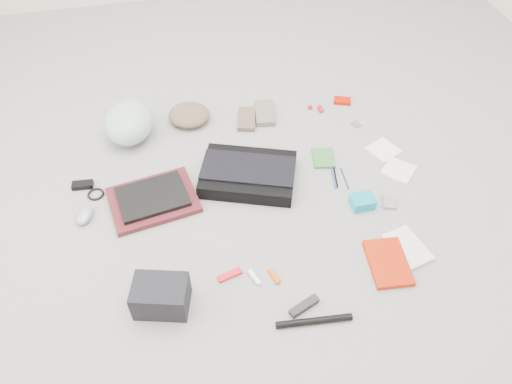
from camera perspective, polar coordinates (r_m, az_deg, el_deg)
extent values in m
plane|color=gray|center=(2.24, 0.00, -0.86)|extent=(4.00, 4.00, 0.00)
cube|color=black|center=(2.30, -0.89, 2.02)|extent=(0.50, 0.43, 0.07)
cube|color=black|center=(2.27, -0.90, 2.75)|extent=(0.47, 0.33, 0.01)
cube|color=#551A20|center=(2.27, -11.66, -0.91)|extent=(0.42, 0.34, 0.03)
cube|color=black|center=(2.25, -11.75, -0.52)|extent=(0.33, 0.26, 0.02)
ellipsoid|color=#A9CAC2|center=(2.57, -14.33, 7.74)|extent=(0.30, 0.34, 0.18)
ellipsoid|color=brown|center=(2.64, -7.64, 8.74)|extent=(0.28, 0.27, 0.07)
cube|color=brown|center=(2.63, -1.07, 8.34)|extent=(0.13, 0.19, 0.03)
cube|color=#6E675C|center=(2.67, 1.01, 9.03)|extent=(0.13, 0.21, 0.03)
cube|color=black|center=(2.42, -19.20, 0.76)|extent=(0.10, 0.05, 0.03)
torus|color=black|center=(2.37, -17.84, -0.23)|extent=(0.08, 0.08, 0.01)
ellipsoid|color=#9592A2|center=(2.28, -19.00, -2.48)|extent=(0.10, 0.13, 0.04)
cube|color=black|center=(1.91, -10.81, -11.60)|extent=(0.23, 0.19, 0.13)
cube|color=red|center=(1.99, -3.03, -9.46)|extent=(0.10, 0.05, 0.02)
cylinder|color=white|center=(1.98, -0.18, -9.71)|extent=(0.05, 0.08, 0.02)
cylinder|color=#D65108|center=(1.99, 2.09, -9.61)|extent=(0.04, 0.07, 0.02)
cube|color=black|center=(1.92, 5.51, -12.86)|extent=(0.13, 0.08, 0.02)
cylinder|color=black|center=(1.90, 6.65, -14.43)|extent=(0.29, 0.05, 0.03)
cube|color=red|center=(2.09, 14.85, -7.82)|extent=(0.17, 0.24, 0.02)
cube|color=silver|center=(2.16, 16.92, -6.11)|extent=(0.17, 0.22, 0.02)
cube|color=#2F7131|center=(2.44, 7.72, 3.86)|extent=(0.12, 0.15, 0.02)
cylinder|color=#2940A0|center=(2.36, 8.81, 1.77)|extent=(0.03, 0.15, 0.01)
cylinder|color=black|center=(2.36, 9.10, 1.66)|extent=(0.03, 0.13, 0.01)
cylinder|color=navy|center=(2.36, 10.10, 1.53)|extent=(0.02, 0.13, 0.01)
cube|color=#0D9CB9|center=(2.25, 12.06, -1.09)|extent=(0.10, 0.08, 0.05)
cube|color=gray|center=(2.30, 14.97, -1.10)|extent=(0.08, 0.09, 0.02)
cube|color=silver|center=(2.55, 14.35, 4.68)|extent=(0.18, 0.18, 0.01)
cube|color=silver|center=(2.46, 15.99, 2.41)|extent=(0.19, 0.19, 0.01)
sphere|color=maroon|center=(2.73, 6.19, 9.64)|extent=(0.03, 0.03, 0.02)
sphere|color=red|center=(2.73, 7.30, 9.61)|extent=(0.03, 0.03, 0.03)
sphere|color=#A61C25|center=(2.71, 7.46, 9.26)|extent=(0.03, 0.03, 0.03)
cube|color=#B21301|center=(2.80, 9.83, 10.23)|extent=(0.10, 0.08, 0.02)
cube|color=slate|center=(2.67, 11.38, 7.60)|extent=(0.06, 0.06, 0.00)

